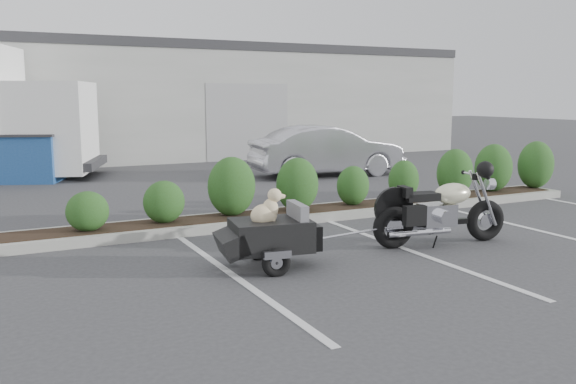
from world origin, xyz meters
name	(u,v)px	position (x,y,z in m)	size (l,w,h in m)	color
ground	(318,252)	(0.00, 0.00, 0.00)	(90.00, 90.00, 0.00)	#38383A
planter_kerb	(306,214)	(1.00, 2.20, 0.07)	(12.00, 1.00, 0.15)	#9E9E93
building	(101,101)	(0.00, 17.00, 2.00)	(26.00, 10.00, 4.00)	#9EA099
motorcycle	(441,211)	(1.83, -0.45, 0.50)	(2.19, 0.85, 1.26)	black
pet_trailer	(270,234)	(-0.95, -0.42, 0.44)	(1.77, 1.00, 1.04)	black
sedan	(327,151)	(4.32, 7.17, 0.69)	(1.46, 4.19, 1.38)	#B5B4BC
dumpster	(23,157)	(-3.26, 9.62, 0.63)	(2.23, 1.90, 1.24)	navy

